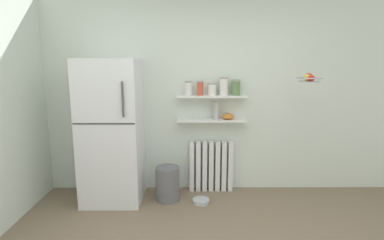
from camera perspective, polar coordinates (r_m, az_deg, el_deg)
name	(u,v)px	position (r m, az deg, el deg)	size (l,w,h in m)	color
back_wall	(209,96)	(4.24, 3.22, 4.45)	(7.04, 0.10, 2.60)	silver
refrigerator	(112,131)	(4.03, -14.46, -2.01)	(0.72, 0.72, 1.79)	silver
radiator	(211,166)	(4.33, 3.50, -8.43)	(0.59, 0.12, 0.69)	white
wall_shelf_lower	(212,120)	(4.13, 3.63, -0.02)	(0.91, 0.22, 0.03)	white
wall_shelf_upper	(212,96)	(4.08, 3.68, 4.36)	(0.91, 0.22, 0.03)	white
storage_jar_0	(188,88)	(4.06, -0.67, 5.82)	(0.10, 0.10, 0.19)	silver
storage_jar_1	(200,88)	(4.06, 1.51, 5.84)	(0.08, 0.08, 0.19)	#C64C38
storage_jar_2	(212,89)	(4.07, 3.69, 5.64)	(0.11, 0.11, 0.16)	silver
storage_jar_3	(224,87)	(4.08, 5.87, 6.12)	(0.11, 0.11, 0.23)	silver
storage_jar_4	(236,88)	(4.11, 8.02, 5.89)	(0.12, 0.12, 0.20)	#5B7F4C
vase	(216,111)	(4.11, 4.48, 1.73)	(0.08, 0.08, 0.23)	#B2ADA8
shelf_bowl	(228,116)	(4.14, 6.63, 0.66)	(0.16, 0.16, 0.07)	orange
trash_bin	(168,184)	(4.08, -4.50, -11.54)	(0.30, 0.30, 0.44)	slate
pet_food_bowl	(201,201)	(4.06, 1.66, -14.63)	(0.21, 0.21, 0.05)	#B7B7BC
hanging_fruit_basket	(309,78)	(3.84, 20.72, 7.17)	(0.30, 0.30, 0.10)	#B2B2B7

